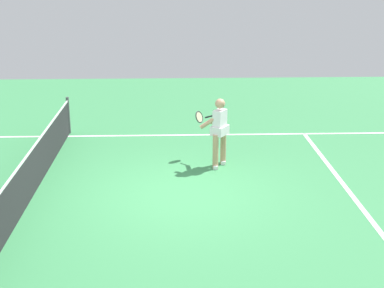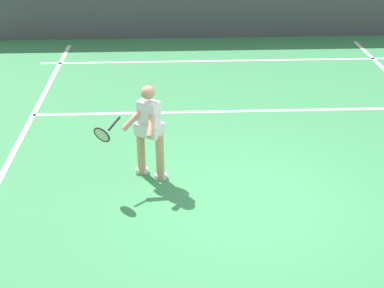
{
  "view_description": "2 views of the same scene",
  "coord_description": "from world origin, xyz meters",
  "views": [
    {
      "loc": [
        -10.48,
        0.16,
        4.4
      ],
      "look_at": [
        0.54,
        -0.23,
        0.86
      ],
      "focal_mm": 53.54,
      "sensor_mm": 36.0,
      "label": 1
    },
    {
      "loc": [
        1.26,
        6.63,
        4.48
      ],
      "look_at": [
        0.95,
        -0.32,
        0.85
      ],
      "focal_mm": 50.61,
      "sensor_mm": 36.0,
      "label": 2
    }
  ],
  "objects": [
    {
      "name": "tennis_player",
      "position": [
        1.61,
        -0.86,
        0.85
      ],
      "size": [
        1.08,
        0.77,
        1.55
      ],
      "color": "tan",
      "rests_on": "ground"
    },
    {
      "name": "court_net",
      "position": [
        0.0,
        2.91,
        0.46
      ],
      "size": [
        8.67,
        0.08,
        0.98
      ],
      "color": "#4C4C51",
      "rests_on": "ground"
    },
    {
      "name": "sideline_right_marking",
      "position": [
        4.0,
        0.0,
        0.0
      ],
      "size": [
        0.1,
        16.02,
        0.01
      ],
      "primitive_type": "cube",
      "color": "white",
      "rests_on": "ground"
    },
    {
      "name": "service_line_marking",
      "position": [
        0.0,
        -3.36,
        0.0
      ],
      "size": [
        7.99,
        0.1,
        0.01
      ],
      "primitive_type": "cube",
      "color": "white",
      "rests_on": "ground"
    },
    {
      "name": "ground_plane",
      "position": [
        0.0,
        0.0,
        0.0
      ],
      "size": [
        23.43,
        23.43,
        0.0
      ],
      "primitive_type": "plane",
      "color": "#38844C"
    }
  ]
}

